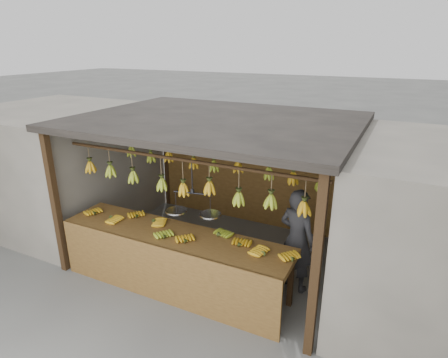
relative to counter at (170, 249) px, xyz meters
The scene contains 8 objects.
ground 1.42m from the counter, 84.98° to the left, with size 80.00×80.00×0.00m, color #5B5B57.
stall 2.00m from the counter, 86.03° to the left, with size 4.30×3.30×2.40m.
neighbor_left 3.73m from the counter, 160.65° to the left, with size 3.00×3.00×2.30m, color slate.
counter is the anchor object (origin of this frame).
hanging_bananas 1.53m from the counter, 84.87° to the left, with size 3.60×2.22×0.40m.
balance_scale 0.67m from the counter, 40.62° to the left, with size 0.79×0.40×0.77m.
vendor 1.83m from the counter, 29.94° to the left, with size 0.58×0.38×1.58m, color #262628.
bag_bundles 3.30m from the counter, 51.52° to the left, with size 0.08×0.26×1.30m.
Camera 1 is at (2.64, -5.08, 3.47)m, focal length 30.00 mm.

